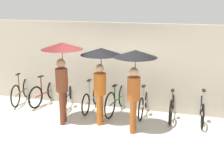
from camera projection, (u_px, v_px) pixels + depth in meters
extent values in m
plane|color=beige|center=(100.00, 134.00, 7.73)|extent=(30.00, 30.00, 0.00)
cube|color=#B2A893|center=(121.00, 66.00, 9.26)|extent=(14.38, 0.12, 2.57)
torus|color=black|center=(27.00, 87.00, 10.47)|extent=(0.17, 0.70, 0.70)
torus|color=black|center=(15.00, 96.00, 9.54)|extent=(0.17, 0.70, 0.70)
cylinder|color=brown|center=(22.00, 91.00, 10.00)|extent=(0.21, 0.97, 0.04)
cylinder|color=brown|center=(19.00, 84.00, 9.76)|extent=(0.04, 0.04, 0.60)
cube|color=black|center=(18.00, 74.00, 9.67)|extent=(0.12, 0.21, 0.03)
cylinder|color=brown|center=(26.00, 77.00, 10.38)|extent=(0.04, 0.04, 0.69)
cylinder|color=brown|center=(26.00, 67.00, 10.28)|extent=(0.44, 0.11, 0.03)
torus|color=black|center=(54.00, 89.00, 10.27)|extent=(0.14, 0.69, 0.69)
torus|color=black|center=(36.00, 97.00, 9.43)|extent=(0.14, 0.69, 0.69)
cylinder|color=maroon|center=(45.00, 93.00, 9.85)|extent=(0.16, 0.95, 0.04)
cylinder|color=maroon|center=(41.00, 86.00, 9.63)|extent=(0.04, 0.04, 0.57)
cube|color=black|center=(41.00, 76.00, 9.55)|extent=(0.12, 0.21, 0.03)
cylinder|color=maroon|center=(53.00, 78.00, 10.17)|extent=(0.04, 0.04, 0.74)
cylinder|color=maroon|center=(52.00, 67.00, 10.07)|extent=(0.44, 0.08, 0.03)
torus|color=black|center=(72.00, 90.00, 10.15)|extent=(0.16, 0.68, 0.68)
torus|color=black|center=(63.00, 101.00, 9.11)|extent=(0.16, 0.68, 0.68)
cylinder|color=black|center=(68.00, 95.00, 9.63)|extent=(0.22, 1.08, 0.04)
cylinder|color=black|center=(66.00, 88.00, 9.37)|extent=(0.04, 0.04, 0.57)
cube|color=black|center=(66.00, 79.00, 9.29)|extent=(0.12, 0.21, 0.03)
cylinder|color=black|center=(72.00, 80.00, 10.06)|extent=(0.04, 0.04, 0.67)
cylinder|color=black|center=(72.00, 70.00, 9.97)|extent=(0.44, 0.10, 0.03)
torus|color=black|center=(96.00, 94.00, 9.79)|extent=(0.06, 0.65, 0.65)
torus|color=black|center=(86.00, 105.00, 8.87)|extent=(0.06, 0.65, 0.65)
cylinder|color=#A59E93|center=(91.00, 99.00, 9.33)|extent=(0.06, 0.99, 0.04)
cylinder|color=#A59E93|center=(89.00, 91.00, 9.09)|extent=(0.04, 0.04, 0.61)
cube|color=black|center=(89.00, 80.00, 9.00)|extent=(0.09, 0.20, 0.03)
cylinder|color=#A59E93|center=(96.00, 85.00, 9.71)|extent=(0.04, 0.04, 0.63)
cylinder|color=#A59E93|center=(96.00, 75.00, 9.62)|extent=(0.44, 0.04, 0.03)
torus|color=black|center=(123.00, 95.00, 9.58)|extent=(0.12, 0.76, 0.76)
torus|color=black|center=(110.00, 105.00, 8.64)|extent=(0.12, 0.76, 0.76)
cylinder|color=#19662D|center=(117.00, 100.00, 9.11)|extent=(0.15, 1.06, 0.04)
cylinder|color=#19662D|center=(115.00, 94.00, 8.88)|extent=(0.04, 0.04, 0.46)
cube|color=black|center=(115.00, 86.00, 8.81)|extent=(0.11, 0.21, 0.03)
cylinder|color=#19662D|center=(123.00, 85.00, 9.50)|extent=(0.04, 0.04, 0.63)
cylinder|color=#19662D|center=(124.00, 75.00, 9.41)|extent=(0.44, 0.07, 0.03)
torus|color=black|center=(147.00, 98.00, 9.44)|extent=(0.04, 0.65, 0.65)
torus|color=black|center=(141.00, 109.00, 8.50)|extent=(0.04, 0.65, 0.65)
cylinder|color=#A59E93|center=(144.00, 103.00, 8.97)|extent=(0.04, 1.01, 0.04)
cylinder|color=#A59E93|center=(143.00, 96.00, 8.73)|extent=(0.04, 0.04, 0.55)
cube|color=black|center=(144.00, 86.00, 8.65)|extent=(0.09, 0.20, 0.03)
cylinder|color=#A59E93|center=(148.00, 86.00, 9.33)|extent=(0.04, 0.04, 0.77)
cylinder|color=#A59E93|center=(148.00, 73.00, 9.23)|extent=(0.44, 0.03, 0.03)
torus|color=black|center=(174.00, 99.00, 9.26)|extent=(0.07, 0.68, 0.68)
torus|color=black|center=(171.00, 112.00, 8.24)|extent=(0.07, 0.68, 0.68)
cylinder|color=brown|center=(172.00, 105.00, 8.75)|extent=(0.06, 1.10, 0.04)
cylinder|color=brown|center=(172.00, 99.00, 8.50)|extent=(0.04, 0.04, 0.49)
cube|color=black|center=(173.00, 90.00, 8.43)|extent=(0.09, 0.20, 0.03)
cylinder|color=brown|center=(174.00, 89.00, 9.17)|extent=(0.04, 0.04, 0.63)
cylinder|color=brown|center=(175.00, 79.00, 9.09)|extent=(0.44, 0.04, 0.03)
torus|color=black|center=(201.00, 103.00, 8.97)|extent=(0.08, 0.66, 0.66)
torus|color=black|center=(203.00, 116.00, 8.00)|extent=(0.08, 0.66, 0.66)
cylinder|color=#A59E93|center=(202.00, 109.00, 8.49)|extent=(0.09, 1.04, 0.04)
cylinder|color=#A59E93|center=(203.00, 101.00, 8.24)|extent=(0.04, 0.04, 0.58)
cube|color=black|center=(204.00, 90.00, 8.16)|extent=(0.10, 0.20, 0.03)
cylinder|color=#A59E93|center=(202.00, 91.00, 8.88)|extent=(0.04, 0.04, 0.72)
cylinder|color=#A59E93|center=(203.00, 79.00, 8.78)|extent=(0.44, 0.05, 0.03)
cylinder|color=brown|center=(62.00, 109.00, 8.20)|extent=(0.13, 0.13, 0.90)
cylinder|color=brown|center=(64.00, 106.00, 8.37)|extent=(0.13, 0.13, 0.90)
cylinder|color=brown|center=(62.00, 80.00, 8.07)|extent=(0.32, 0.32, 0.61)
sphere|color=#997051|center=(61.00, 63.00, 7.95)|extent=(0.23, 0.23, 0.23)
cylinder|color=#332D28|center=(63.00, 64.00, 8.10)|extent=(0.02, 0.02, 0.75)
cone|color=#591919|center=(62.00, 46.00, 7.97)|extent=(1.09, 1.09, 0.18)
cylinder|color=#B25619|center=(99.00, 110.00, 8.18)|extent=(0.13, 0.13, 0.83)
cylinder|color=#B25619|center=(101.00, 108.00, 8.35)|extent=(0.13, 0.13, 0.83)
cylinder|color=#B25619|center=(100.00, 84.00, 8.08)|extent=(0.32, 0.32, 0.56)
sphere|color=tan|center=(100.00, 68.00, 7.96)|extent=(0.22, 0.22, 0.22)
cylinder|color=#332D28|center=(101.00, 68.00, 8.10)|extent=(0.02, 0.02, 0.71)
cone|color=black|center=(101.00, 51.00, 7.98)|extent=(1.07, 1.07, 0.18)
cylinder|color=#9E4C1E|center=(132.00, 117.00, 7.67)|extent=(0.13, 0.13, 0.85)
cylinder|color=#9E4C1E|center=(134.00, 115.00, 7.84)|extent=(0.13, 0.13, 0.85)
cylinder|color=#9E4C1E|center=(134.00, 89.00, 7.56)|extent=(0.32, 0.32, 0.58)
sphere|color=tan|center=(134.00, 72.00, 7.45)|extent=(0.22, 0.22, 0.22)
cylinder|color=#332D28|center=(135.00, 72.00, 7.59)|extent=(0.02, 0.02, 0.72)
cone|color=black|center=(136.00, 54.00, 7.46)|extent=(1.06, 1.06, 0.18)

